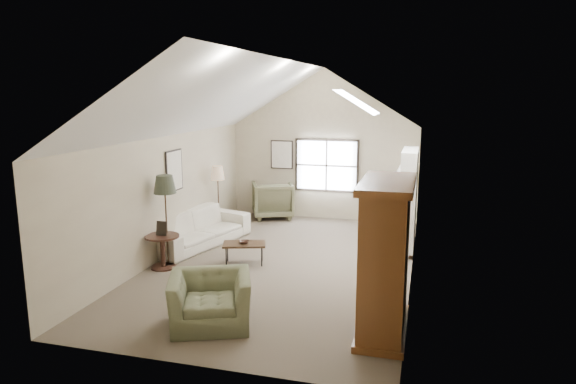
% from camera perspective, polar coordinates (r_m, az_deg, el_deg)
% --- Properties ---
extents(room_shell, '(5.01, 8.01, 4.00)m').
position_cam_1_polar(room_shell, '(9.78, -0.63, 10.00)').
color(room_shell, brown).
rests_on(room_shell, ground).
extents(window, '(1.72, 0.08, 1.42)m').
position_cam_1_polar(window, '(13.75, 4.31, 2.96)').
color(window, black).
rests_on(window, room_shell).
extents(skylight, '(0.80, 1.20, 0.52)m').
position_cam_1_polar(skylight, '(10.40, 7.78, 10.04)').
color(skylight, white).
rests_on(skylight, room_shell).
extents(wall_art, '(1.97, 3.71, 0.88)m').
position_cam_1_polar(wall_art, '(12.34, -6.56, 3.27)').
color(wall_art, black).
rests_on(wall_art, room_shell).
extents(armoire, '(0.60, 1.50, 2.20)m').
position_cam_1_polar(armoire, '(7.39, 10.74, -7.21)').
color(armoire, brown).
rests_on(armoire, ground).
extents(tv_alcove, '(0.32, 1.30, 2.10)m').
position_cam_1_polar(tv_alcove, '(11.24, 13.23, -0.71)').
color(tv_alcove, white).
rests_on(tv_alcove, ground).
extents(media_console, '(0.34, 1.18, 0.60)m').
position_cam_1_polar(media_console, '(11.44, 12.94, -4.88)').
color(media_console, '#382316').
rests_on(media_console, ground).
extents(tv_panel, '(0.05, 0.90, 0.55)m').
position_cam_1_polar(tv_panel, '(11.29, 13.08, -1.85)').
color(tv_panel, black).
rests_on(tv_panel, media_console).
extents(sofa, '(1.71, 2.82, 0.77)m').
position_cam_1_polar(sofa, '(11.69, -9.98, -3.98)').
color(sofa, white).
rests_on(sofa, ground).
extents(armchair_near, '(1.46, 1.38, 0.76)m').
position_cam_1_polar(armchair_near, '(7.80, -8.62, -11.80)').
color(armchair_near, '#696D4C').
rests_on(armchair_near, ground).
extents(armchair_far, '(1.39, 1.40, 0.98)m').
position_cam_1_polar(armchair_far, '(14.00, -1.72, -0.85)').
color(armchair_far, '#626345').
rests_on(armchair_far, ground).
extents(coffee_table, '(0.94, 0.69, 0.43)m').
position_cam_1_polar(coffee_table, '(10.36, -4.87, -6.82)').
color(coffee_table, '#3B2718').
rests_on(coffee_table, ground).
extents(bowl, '(0.25, 0.25, 0.05)m').
position_cam_1_polar(bowl, '(10.29, -4.89, -5.56)').
color(bowl, '#382117').
rests_on(bowl, coffee_table).
extents(side_table, '(0.82, 0.82, 0.66)m').
position_cam_1_polar(side_table, '(10.35, -13.75, -6.46)').
color(side_table, '#391F17').
rests_on(side_table, ground).
extents(side_chair, '(0.47, 0.47, 1.09)m').
position_cam_1_polar(side_chair, '(12.88, 11.05, -1.88)').
color(side_chair, maroon).
rests_on(side_chair, ground).
extents(tripod_lamp, '(0.57, 0.57, 1.76)m').
position_cam_1_polar(tripod_lamp, '(13.30, 12.92, -0.08)').
color(tripod_lamp, silver).
rests_on(tripod_lamp, ground).
extents(dark_lamp, '(0.54, 0.54, 1.84)m').
position_cam_1_polar(dark_lamp, '(10.35, -13.36, -3.03)').
color(dark_lamp, '#272B1E').
rests_on(dark_lamp, ground).
extents(tan_lamp, '(0.41, 0.41, 1.66)m').
position_cam_1_polar(tan_lamp, '(12.66, -7.75, -0.70)').
color(tan_lamp, tan).
rests_on(tan_lamp, ground).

